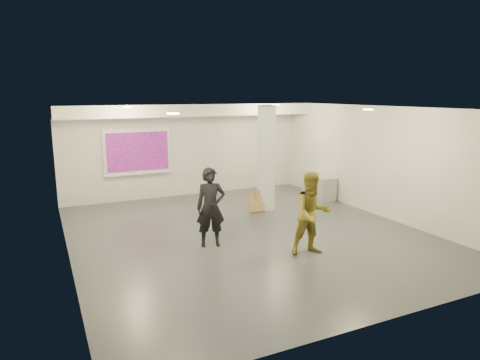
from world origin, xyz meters
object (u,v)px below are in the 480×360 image
woman (211,207)px  credenza (319,187)px  column (266,158)px  projection_screen (138,152)px  man (312,214)px

woman → credenza: bearing=42.3°
column → projection_screen: 4.08m
woman → man: size_ratio=1.00×
projection_screen → woman: bearing=-83.9°
projection_screen → column: bearing=-40.6°
column → projection_screen: (-3.10, 2.65, 0.03)m
column → man: 3.70m
woman → column: bearing=53.7°
man → credenza: bearing=61.0°
credenza → woman: (-4.80, -2.65, 0.51)m
projection_screen → woman: size_ratio=1.20×
credenza → man: bearing=-122.3°
credenza → man: (-3.07, -4.00, 0.51)m
credenza → column: bearing=-163.0°
projection_screen → credenza: bearing=-22.4°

